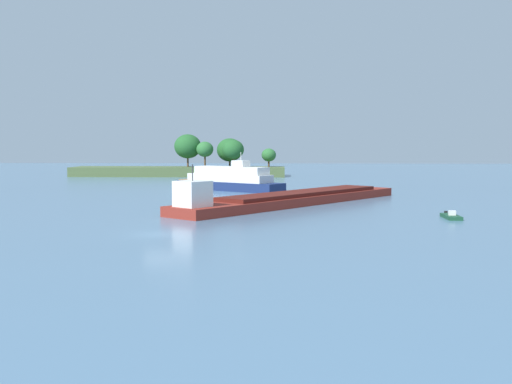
% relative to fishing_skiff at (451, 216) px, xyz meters
% --- Properties ---
extents(ground_plane, '(400.00, 400.00, 0.00)m').
position_rel_fishing_skiff_xyz_m(ground_plane, '(-28.97, -12.50, -0.22)').
color(ground_plane, slate).
extents(treeline_island, '(52.71, 11.31, 10.43)m').
position_rel_fishing_skiff_xyz_m(treeline_island, '(-40.36, 84.12, 3.00)').
color(treeline_island, '#4C6038').
rests_on(treeline_island, ground).
extents(fishing_skiff, '(1.44, 4.33, 0.88)m').
position_rel_fishing_skiff_xyz_m(fishing_skiff, '(0.00, 0.00, 0.00)').
color(fishing_skiff, '#19472D').
rests_on(fishing_skiff, ground).
extents(cargo_barge, '(30.25, 36.07, 5.75)m').
position_rel_fishing_skiff_xyz_m(cargo_barge, '(-16.74, 13.79, 0.66)').
color(cargo_barge, maroon).
rests_on(cargo_barge, ground).
extents(white_riverboat, '(19.60, 15.54, 6.59)m').
position_rel_fishing_skiff_xyz_m(white_riverboat, '(-27.07, 38.47, 1.56)').
color(white_riverboat, navy).
rests_on(white_riverboat, ground).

